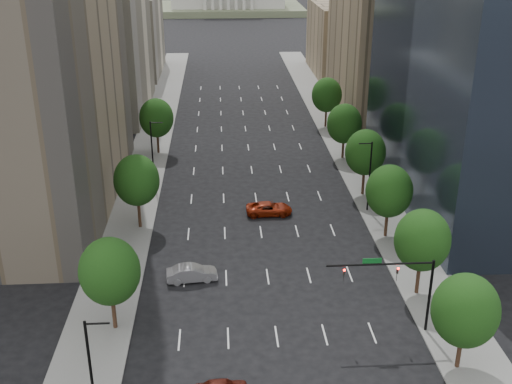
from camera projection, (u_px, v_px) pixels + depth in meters
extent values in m
cube|color=slate|center=(135.00, 200.00, 80.75)|extent=(6.00, 200.00, 0.15)
cube|color=slate|center=(374.00, 194.00, 82.47)|extent=(6.00, 200.00, 0.15)
cube|color=beige|center=(103.00, 16.00, 112.90)|extent=(14.00, 30.00, 35.00)
cube|color=beige|center=(129.00, 35.00, 146.54)|extent=(14.00, 26.00, 18.00)
cube|color=#8C7759|center=(380.00, 30.00, 113.90)|extent=(14.00, 30.00, 30.00)
cube|color=#8C7759|center=(344.00, 39.00, 146.95)|extent=(14.00, 26.00, 16.00)
cylinder|color=#382316|center=(460.00, 348.00, 49.53)|extent=(0.36, 0.36, 3.75)
ellipsoid|color=#163C10|center=(465.00, 310.00, 48.16)|extent=(5.20, 5.20, 5.98)
cylinder|color=#382316|center=(418.00, 275.00, 59.59)|extent=(0.36, 0.36, 4.00)
ellipsoid|color=#163C10|center=(422.00, 240.00, 58.12)|extent=(5.20, 5.20, 5.98)
cylinder|color=#382316|center=(386.00, 221.00, 70.63)|extent=(0.36, 0.36, 3.90)
ellipsoid|color=#163C10|center=(389.00, 191.00, 69.20)|extent=(5.20, 5.20, 5.98)
cylinder|color=#382316|center=(363.00, 180.00, 81.62)|extent=(0.36, 0.36, 4.10)
ellipsoid|color=#163C10|center=(365.00, 152.00, 80.11)|extent=(5.20, 5.20, 5.98)
cylinder|color=#382316|center=(343.00, 147.00, 94.53)|extent=(0.36, 0.36, 3.80)
ellipsoid|color=#163C10|center=(344.00, 124.00, 93.14)|extent=(5.20, 5.20, 5.98)
cylinder|color=#382316|center=(326.00, 116.00, 109.19)|extent=(0.36, 0.36, 4.00)
ellipsoid|color=#163C10|center=(327.00, 95.00, 107.72)|extent=(5.20, 5.20, 5.98)
cylinder|color=#382316|center=(114.00, 309.00, 54.36)|extent=(0.36, 0.36, 4.00)
ellipsoid|color=#163C10|center=(110.00, 271.00, 52.89)|extent=(5.20, 5.20, 5.98)
cylinder|color=#382316|center=(139.00, 211.00, 72.71)|extent=(0.36, 0.36, 4.15)
ellipsoid|color=#163C10|center=(137.00, 180.00, 71.18)|extent=(5.20, 5.20, 5.98)
cylinder|color=#382316|center=(158.00, 141.00, 96.63)|extent=(0.36, 0.36, 3.95)
ellipsoid|color=#163C10|center=(156.00, 118.00, 95.17)|extent=(5.20, 5.20, 5.98)
cylinder|color=black|center=(370.00, 177.00, 76.04)|extent=(0.20, 0.20, 9.00)
cylinder|color=black|center=(365.00, 143.00, 74.31)|extent=(1.60, 0.14, 0.14)
cylinder|color=black|center=(92.00, 377.00, 42.39)|extent=(0.20, 0.20, 9.00)
cylinder|color=black|center=(97.00, 324.00, 40.75)|extent=(1.60, 0.14, 0.14)
cylinder|color=black|center=(152.00, 154.00, 83.72)|extent=(0.20, 0.20, 9.00)
cylinder|color=black|center=(156.00, 123.00, 82.09)|extent=(1.60, 0.14, 0.14)
cylinder|color=black|center=(429.00, 297.00, 53.44)|extent=(0.24, 0.24, 7.00)
cylinder|color=black|center=(380.00, 264.00, 51.89)|extent=(9.00, 0.18, 0.18)
imported|color=black|center=(398.00, 270.00, 52.19)|extent=(0.18, 0.22, 1.10)
imported|color=black|center=(344.00, 271.00, 51.94)|extent=(0.18, 0.22, 1.10)
sphere|color=#FF0C07|center=(398.00, 269.00, 51.95)|extent=(0.20, 0.20, 0.20)
sphere|color=#FF0C07|center=(344.00, 270.00, 51.70)|extent=(0.20, 0.20, 0.20)
cube|color=#0C591E|center=(372.00, 261.00, 51.72)|extent=(1.60, 0.06, 0.45)
cube|color=#596647|center=(228.00, 9.00, 255.67)|extent=(60.00, 40.00, 2.50)
ellipsoid|color=olive|center=(61.00, 7.00, 546.16)|extent=(380.00, 342.00, 190.00)
ellipsoid|color=olive|center=(264.00, 10.00, 596.31)|extent=(440.00, 396.00, 240.00)
imported|color=gray|center=(192.00, 273.00, 62.26)|extent=(5.18, 2.30, 1.65)
imported|color=maroon|center=(269.00, 209.00, 76.56)|extent=(5.64, 2.66, 1.56)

